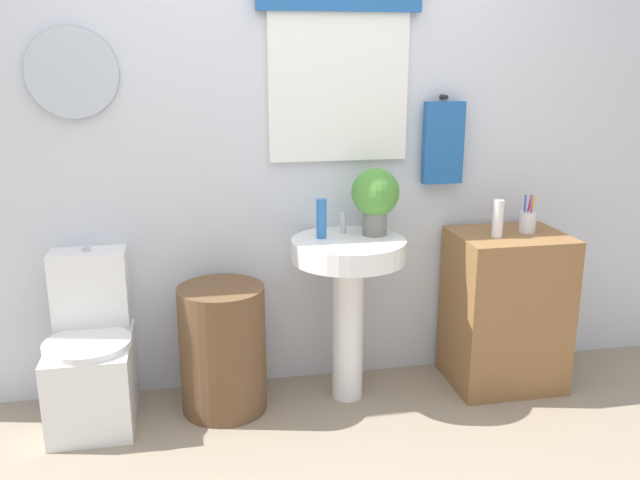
% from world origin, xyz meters
% --- Properties ---
extents(back_wall, '(4.40, 0.18, 2.60)m').
position_xyz_m(back_wall, '(0.00, 1.15, 1.31)').
color(back_wall, silver).
rests_on(back_wall, ground_plane).
extents(toilet, '(0.38, 0.51, 0.79)m').
position_xyz_m(toilet, '(-0.96, 0.89, 0.29)').
color(toilet, white).
rests_on(toilet, ground_plane).
extents(laundry_hamper, '(0.40, 0.40, 0.61)m').
position_xyz_m(laundry_hamper, '(-0.37, 0.85, 0.30)').
color(laundry_hamper, brown).
rests_on(laundry_hamper, ground_plane).
extents(pedestal_sink, '(0.54, 0.54, 0.80)m').
position_xyz_m(pedestal_sink, '(0.23, 0.85, 0.61)').
color(pedestal_sink, white).
rests_on(pedestal_sink, ground_plane).
extents(faucet, '(0.03, 0.03, 0.10)m').
position_xyz_m(faucet, '(0.23, 0.97, 0.85)').
color(faucet, silver).
rests_on(faucet, pedestal_sink).
extents(wooden_cabinet, '(0.54, 0.44, 0.79)m').
position_xyz_m(wooden_cabinet, '(1.04, 0.85, 0.39)').
color(wooden_cabinet, olive).
rests_on(wooden_cabinet, ground_plane).
extents(soap_bottle, '(0.05, 0.05, 0.19)m').
position_xyz_m(soap_bottle, '(0.11, 0.90, 0.89)').
color(soap_bottle, '#2D6BB7').
rests_on(soap_bottle, pedestal_sink).
extents(potted_plant, '(0.23, 0.23, 0.32)m').
position_xyz_m(potted_plant, '(0.37, 0.91, 0.99)').
color(potted_plant, slate).
rests_on(potted_plant, pedestal_sink).
extents(lotion_bottle, '(0.05, 0.05, 0.18)m').
position_xyz_m(lotion_bottle, '(0.95, 0.81, 0.88)').
color(lotion_bottle, white).
rests_on(lotion_bottle, wooden_cabinet).
extents(toothbrush_cup, '(0.08, 0.08, 0.19)m').
position_xyz_m(toothbrush_cup, '(1.13, 0.87, 0.84)').
color(toothbrush_cup, silver).
rests_on(toothbrush_cup, wooden_cabinet).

